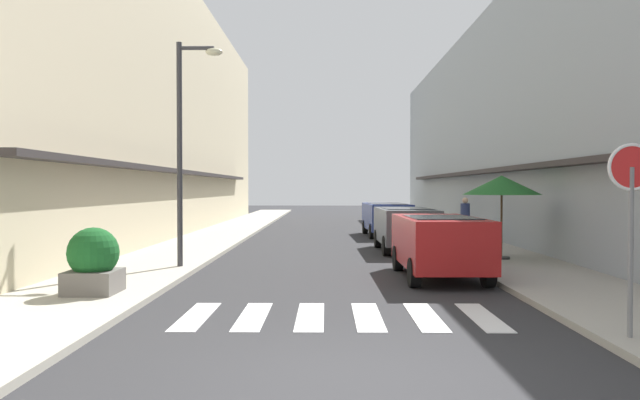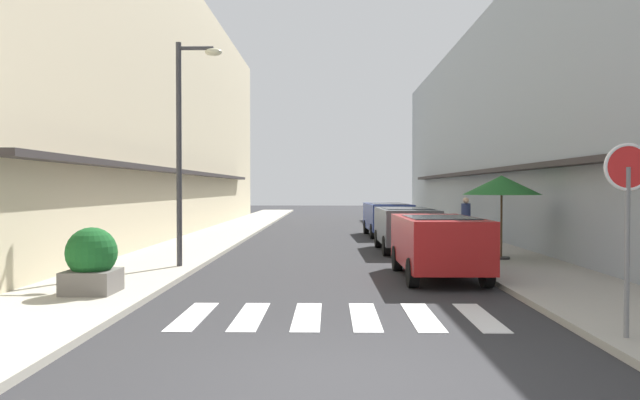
{
  "view_description": "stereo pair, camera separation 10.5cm",
  "coord_description": "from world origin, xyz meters",
  "px_view_note": "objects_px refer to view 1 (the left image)",
  "views": [
    {
      "loc": [
        -0.21,
        -6.42,
        2.13
      ],
      "look_at": [
        -0.41,
        12.4,
        1.76
      ],
      "focal_mm": 33.25,
      "sensor_mm": 36.0,
      "label": 1
    },
    {
      "loc": [
        -0.1,
        -6.42,
        2.13
      ],
      "look_at": [
        -0.41,
        12.4,
        1.76
      ],
      "focal_mm": 33.25,
      "sensor_mm": 36.0,
      "label": 2
    }
  ],
  "objects_px": {
    "parked_car_near": "(439,240)",
    "cafe_umbrella": "(502,186)",
    "planter_corner": "(93,261)",
    "pedestrian_walking_near": "(465,219)",
    "round_street_sign": "(631,189)",
    "parked_car_mid": "(405,224)",
    "parked_car_far": "(386,216)",
    "street_lamp": "(186,131)"
  },
  "relations": [
    {
      "from": "parked_car_near",
      "to": "cafe_umbrella",
      "type": "distance_m",
      "value": 3.97
    },
    {
      "from": "planter_corner",
      "to": "pedestrian_walking_near",
      "type": "relative_size",
      "value": 0.76
    },
    {
      "from": "round_street_sign",
      "to": "pedestrian_walking_near",
      "type": "xyz_separation_m",
      "value": [
        1.02,
        13.88,
        -1.13
      ]
    },
    {
      "from": "parked_car_near",
      "to": "pedestrian_walking_near",
      "type": "relative_size",
      "value": 2.37
    },
    {
      "from": "parked_car_mid",
      "to": "planter_corner",
      "type": "height_order",
      "value": "parked_car_mid"
    },
    {
      "from": "parked_car_mid",
      "to": "cafe_umbrella",
      "type": "relative_size",
      "value": 1.7
    },
    {
      "from": "parked_car_far",
      "to": "parked_car_mid",
      "type": "bearing_deg",
      "value": -90.0
    },
    {
      "from": "parked_car_far",
      "to": "pedestrian_walking_near",
      "type": "distance_m",
      "value": 5.04
    },
    {
      "from": "planter_corner",
      "to": "pedestrian_walking_near",
      "type": "xyz_separation_m",
      "value": [
        9.6,
        10.61,
        0.27
      ]
    },
    {
      "from": "parked_car_near",
      "to": "pedestrian_walking_near",
      "type": "distance_m",
      "value": 8.29
    },
    {
      "from": "street_lamp",
      "to": "cafe_umbrella",
      "type": "xyz_separation_m",
      "value": [
        8.6,
        1.69,
        -1.4
      ]
    },
    {
      "from": "pedestrian_walking_near",
      "to": "parked_car_mid",
      "type": "bearing_deg",
      "value": 91.43
    },
    {
      "from": "parked_car_near",
      "to": "parked_car_mid",
      "type": "distance_m",
      "value": 5.96
    },
    {
      "from": "parked_car_mid",
      "to": "round_street_sign",
      "type": "xyz_separation_m",
      "value": [
        1.44,
        -11.92,
        1.21
      ]
    },
    {
      "from": "parked_car_mid",
      "to": "parked_car_near",
      "type": "bearing_deg",
      "value": -90.0
    },
    {
      "from": "round_street_sign",
      "to": "planter_corner",
      "type": "bearing_deg",
      "value": 159.16
    },
    {
      "from": "planter_corner",
      "to": "cafe_umbrella",
      "type": "bearing_deg",
      "value": 30.77
    },
    {
      "from": "planter_corner",
      "to": "parked_car_mid",
      "type": "bearing_deg",
      "value": 50.5
    },
    {
      "from": "round_street_sign",
      "to": "planter_corner",
      "type": "relative_size",
      "value": 2.07
    },
    {
      "from": "parked_car_far",
      "to": "pedestrian_walking_near",
      "type": "height_order",
      "value": "pedestrian_walking_near"
    },
    {
      "from": "street_lamp",
      "to": "cafe_umbrella",
      "type": "height_order",
      "value": "street_lamp"
    },
    {
      "from": "parked_car_far",
      "to": "street_lamp",
      "type": "relative_size",
      "value": 0.77
    },
    {
      "from": "cafe_umbrella",
      "to": "pedestrian_walking_near",
      "type": "distance_m",
      "value": 5.12
    },
    {
      "from": "parked_car_near",
      "to": "parked_car_far",
      "type": "relative_size",
      "value": 0.9
    },
    {
      "from": "parked_car_near",
      "to": "street_lamp",
      "type": "height_order",
      "value": "street_lamp"
    },
    {
      "from": "parked_car_far",
      "to": "round_street_sign",
      "type": "relative_size",
      "value": 1.69
    },
    {
      "from": "parked_car_far",
      "to": "cafe_umbrella",
      "type": "relative_size",
      "value": 1.86
    },
    {
      "from": "street_lamp",
      "to": "planter_corner",
      "type": "height_order",
      "value": "street_lamp"
    },
    {
      "from": "parked_car_mid",
      "to": "parked_car_far",
      "type": "bearing_deg",
      "value": 90.0
    },
    {
      "from": "parked_car_near",
      "to": "round_street_sign",
      "type": "relative_size",
      "value": 1.51
    },
    {
      "from": "parked_car_near",
      "to": "round_street_sign",
      "type": "xyz_separation_m",
      "value": [
        1.44,
        -5.96,
        1.21
      ]
    },
    {
      "from": "parked_car_near",
      "to": "cafe_umbrella",
      "type": "relative_size",
      "value": 1.67
    },
    {
      "from": "parked_car_near",
      "to": "pedestrian_walking_near",
      "type": "height_order",
      "value": "pedestrian_walking_near"
    },
    {
      "from": "parked_car_far",
      "to": "round_street_sign",
      "type": "bearing_deg",
      "value": -85.48
    },
    {
      "from": "pedestrian_walking_near",
      "to": "parked_car_near",
      "type": "bearing_deg",
      "value": 125.72
    },
    {
      "from": "parked_car_far",
      "to": "street_lamp",
      "type": "distance_m",
      "value": 12.99
    },
    {
      "from": "round_street_sign",
      "to": "street_lamp",
      "type": "bearing_deg",
      "value": 136.91
    },
    {
      "from": "round_street_sign",
      "to": "cafe_umbrella",
      "type": "bearing_deg",
      "value": 84.3
    },
    {
      "from": "street_lamp",
      "to": "pedestrian_walking_near",
      "type": "xyz_separation_m",
      "value": [
        8.73,
        6.66,
        -2.61
      ]
    },
    {
      "from": "parked_car_far",
      "to": "planter_corner",
      "type": "xyz_separation_m",
      "value": [
        -7.14,
        -15.0,
        -0.19
      ]
    },
    {
      "from": "parked_car_mid",
      "to": "cafe_umbrella",
      "type": "bearing_deg",
      "value": -52.31
    },
    {
      "from": "cafe_umbrella",
      "to": "parked_car_mid",
      "type": "bearing_deg",
      "value": 127.69
    }
  ]
}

